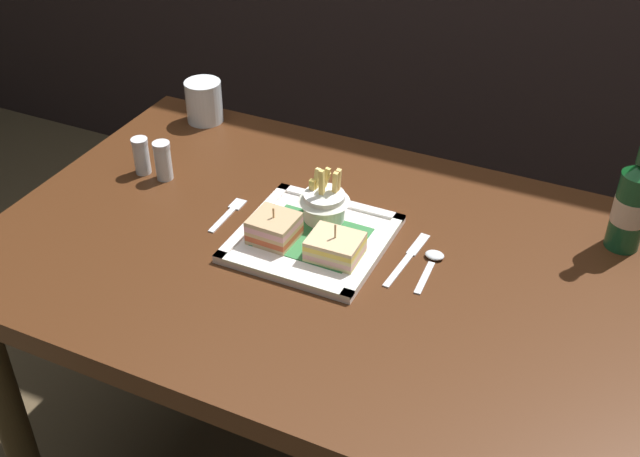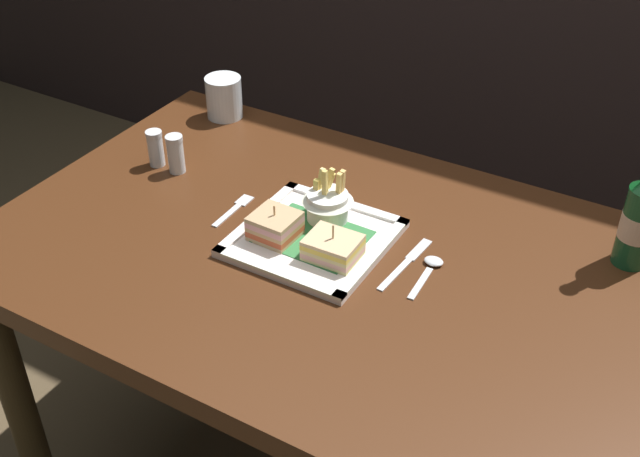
# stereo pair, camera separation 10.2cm
# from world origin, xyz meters

# --- Properties ---
(dining_table) EXTENTS (1.25, 0.81, 0.75)m
(dining_table) POSITION_xyz_m (0.00, 0.00, 0.65)
(dining_table) COLOR #462411
(dining_table) RESTS_ON ground_plane
(square_plate) EXTENTS (0.27, 0.27, 0.02)m
(square_plate) POSITION_xyz_m (-0.04, 0.01, 0.76)
(square_plate) COLOR white
(square_plate) RESTS_ON dining_table
(sandwich_half_left) EXTENTS (0.08, 0.08, 0.07)m
(sandwich_half_left) POSITION_xyz_m (-0.10, -0.02, 0.78)
(sandwich_half_left) COLOR tan
(sandwich_half_left) RESTS_ON square_plate
(sandwich_half_right) EXTENTS (0.09, 0.08, 0.07)m
(sandwich_half_right) POSITION_xyz_m (0.02, -0.02, 0.78)
(sandwich_half_right) COLOR #D9C382
(sandwich_half_right) RESTS_ON square_plate
(fries_cup) EXTENTS (0.10, 0.10, 0.11)m
(fries_cup) POSITION_xyz_m (-0.04, 0.08, 0.80)
(fries_cup) COLOR white
(fries_cup) RESTS_ON square_plate
(beer_bottle) EXTENTS (0.06, 0.06, 0.26)m
(beer_bottle) POSITION_xyz_m (0.48, 0.24, 0.84)
(beer_bottle) COLOR #19502D
(beer_bottle) RESTS_ON dining_table
(water_glass) EXTENTS (0.08, 0.08, 0.10)m
(water_glass) POSITION_xyz_m (-0.47, 0.34, 0.79)
(water_glass) COLOR silver
(water_glass) RESTS_ON dining_table
(fork) EXTENTS (0.02, 0.12, 0.00)m
(fork) POSITION_xyz_m (-0.22, 0.03, 0.75)
(fork) COLOR silver
(fork) RESTS_ON dining_table
(knife) EXTENTS (0.03, 0.17, 0.00)m
(knife) POSITION_xyz_m (0.14, 0.04, 0.75)
(knife) COLOR silver
(knife) RESTS_ON dining_table
(spoon) EXTENTS (0.04, 0.12, 0.01)m
(spoon) POSITION_xyz_m (0.18, 0.05, 0.75)
(spoon) COLOR silver
(spoon) RESTS_ON dining_table
(salt_shaker) EXTENTS (0.03, 0.03, 0.08)m
(salt_shaker) POSITION_xyz_m (-0.46, 0.08, 0.78)
(salt_shaker) COLOR silver
(salt_shaker) RESTS_ON dining_table
(pepper_shaker) EXTENTS (0.04, 0.04, 0.08)m
(pepper_shaker) POSITION_xyz_m (-0.41, 0.08, 0.79)
(pepper_shaker) COLOR silver
(pepper_shaker) RESTS_ON dining_table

